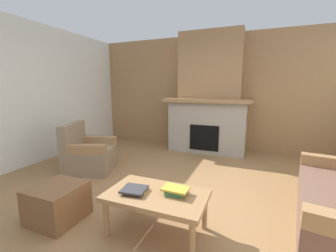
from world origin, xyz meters
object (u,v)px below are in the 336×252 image
armchair (88,154)px  coffee_table (157,198)px  fireplace (209,101)px  ottoman (58,203)px

armchair → coffee_table: size_ratio=0.97×
armchair → coffee_table: (1.87, -1.10, 0.08)m
fireplace → coffee_table: fireplace is taller
armchair → fireplace: bearing=50.2°
coffee_table → ottoman: bearing=-169.1°
coffee_table → fireplace: bearing=92.5°
fireplace → armchair: (-1.73, -2.07, -0.87)m
fireplace → coffee_table: 3.27m
fireplace → ottoman: 3.65m
fireplace → coffee_table: size_ratio=2.70×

